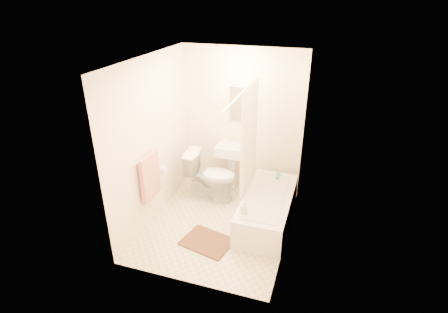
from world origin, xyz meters
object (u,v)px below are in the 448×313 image
(sink, at_px, (231,165))
(toilet, at_px, (211,176))
(bath_mat, at_px, (207,242))
(soap_bottle, at_px, (244,207))
(bathtub, at_px, (267,208))

(sink, bearing_deg, toilet, -118.59)
(bath_mat, distance_m, soap_bottle, 0.72)
(sink, height_order, soap_bottle, sink)
(sink, bearing_deg, soap_bottle, -64.84)
(soap_bottle, bearing_deg, sink, 113.95)
(sink, xyz_separation_m, bath_mat, (0.11, -1.48, -0.44))
(bath_mat, bearing_deg, bathtub, 47.91)
(toilet, relative_size, bath_mat, 1.26)
(bath_mat, bearing_deg, sink, 94.24)
(toilet, relative_size, bathtub, 0.54)
(sink, height_order, bathtub, sink)
(toilet, bearing_deg, soap_bottle, -142.49)
(bathtub, relative_size, bath_mat, 2.34)
(toilet, distance_m, bath_mat, 1.21)
(sink, xyz_separation_m, soap_bottle, (0.56, -1.27, 0.08))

